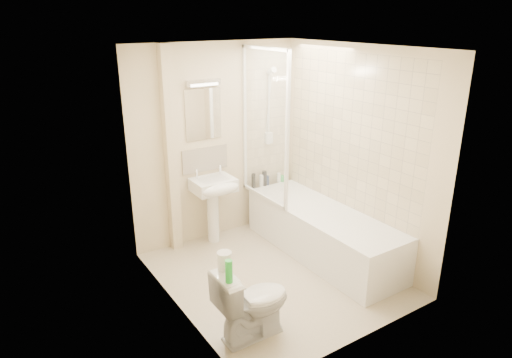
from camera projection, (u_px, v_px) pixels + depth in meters
floor at (274, 275)px, 4.97m from camera, size 2.50×2.50×0.00m
wall_back at (216, 144)px, 5.55m from camera, size 2.20×0.02×2.40m
wall_left at (173, 194)px, 4.00m from camera, size 0.02×2.50×2.40m
wall_right at (355, 154)px, 5.13m from camera, size 0.02×2.50×2.40m
ceiling at (278, 47)px, 4.15m from camera, size 2.20×2.50×0.02m
tile_back at (268, 118)px, 5.85m from camera, size 0.70×0.01×1.75m
tile_right at (350, 133)px, 5.11m from camera, size 0.01×2.10×1.75m
pipe_boxing at (171, 153)px, 5.18m from camera, size 0.12×0.12×2.40m
splashback at (205, 159)px, 5.51m from camera, size 0.60×0.02×0.30m
mirror at (203, 114)px, 5.32m from camera, size 0.46×0.01×0.60m
strip_light at (203, 83)px, 5.18m from camera, size 0.42×0.07×0.07m
bathtub at (322, 232)px, 5.32m from camera, size 0.70×2.10×0.55m
shower_screen at (264, 126)px, 5.31m from camera, size 0.04×0.92×1.80m
shower_fixture at (270, 110)px, 5.77m from camera, size 0.10×0.16×0.99m
pedestal_sink at (215, 193)px, 5.46m from camera, size 0.49×0.46×0.95m
bottle_black_a at (253, 181)px, 5.91m from camera, size 0.05×0.05×0.19m
bottle_white_a at (261, 181)px, 5.98m from camera, size 0.05×0.05×0.15m
bottle_black_b at (264, 178)px, 6.00m from camera, size 0.06×0.06×0.20m
bottle_blue at (267, 180)px, 6.04m from camera, size 0.05×0.05×0.12m
bottle_white_b at (279, 178)px, 6.13m from camera, size 0.05×0.05×0.13m
bottle_green at (282, 178)px, 6.17m from camera, size 0.07×0.07×0.08m
toilet at (253, 302)px, 3.94m from camera, size 0.39×0.67×0.68m
toilet_roll_lower at (224, 265)px, 3.78m from camera, size 0.11×0.11×0.09m
toilet_roll_upper at (224, 257)px, 3.72m from camera, size 0.12×0.12×0.09m
green_bottle at (229, 271)px, 3.58m from camera, size 0.06×0.06×0.19m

